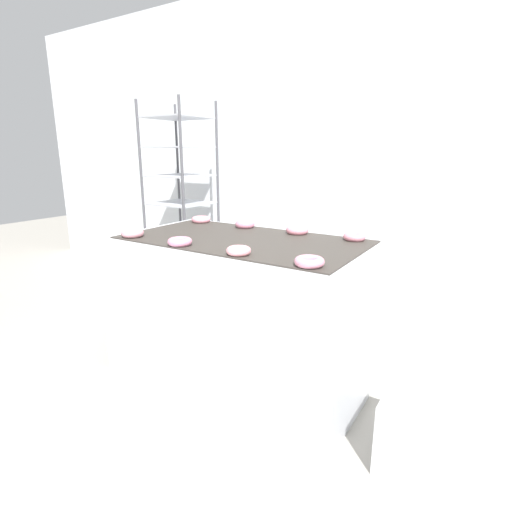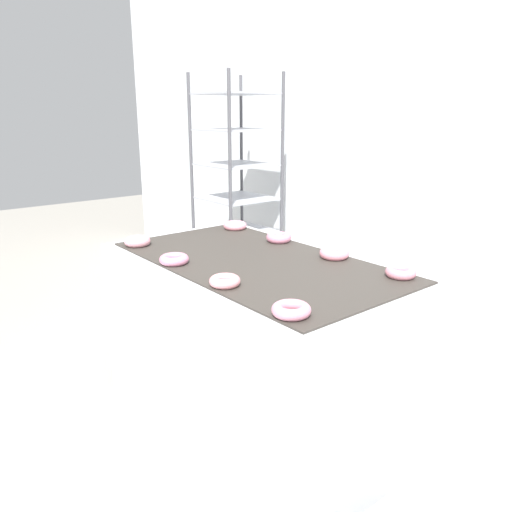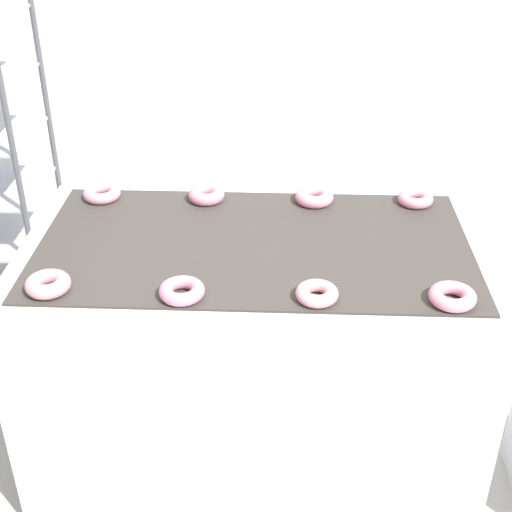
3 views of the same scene
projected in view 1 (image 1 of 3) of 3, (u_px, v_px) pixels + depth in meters
The scene contains 13 objects.
ground_plane at pixel (167, 433), 2.01m from camera, with size 14.00×14.00×0.00m, color #9E998E.
wall_back at pixel (337, 148), 3.39m from camera, with size 8.00×0.05×2.80m.
fryer_machine at pixel (243, 308), 2.45m from camera, with size 1.53×0.87×0.88m.
baking_rack_cart at pixel (181, 204), 3.63m from camera, with size 0.51×0.49×1.80m.
glaze_bin at pixel (429, 434), 1.76m from camera, with size 0.39×0.37×0.33m.
donut_near_left at pixel (133, 233), 2.39m from camera, with size 0.13×0.13×0.05m, color #CF8A96.
donut_near_midleft at pixel (180, 242), 2.17m from camera, with size 0.13×0.13×0.04m, color pink.
donut_near_midright at pixel (239, 251), 1.98m from camera, with size 0.12×0.12×0.04m, color pink.
donut_near_right at pixel (309, 262), 1.78m from camera, with size 0.14×0.14×0.04m, color pink.
donut_far_left at pixel (201, 219), 2.88m from camera, with size 0.14×0.14×0.04m, color pink.
donut_far_midleft at pixel (245, 224), 2.68m from camera, with size 0.13×0.13×0.05m, color pink.
donut_far_midright at pixel (297, 230), 2.48m from camera, with size 0.14×0.14×0.05m, color pink.
donut_far_right at pixel (354, 237), 2.30m from camera, with size 0.13×0.13×0.04m, color pink.
Camera 1 is at (1.30, -1.21, 1.37)m, focal length 28.00 mm.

